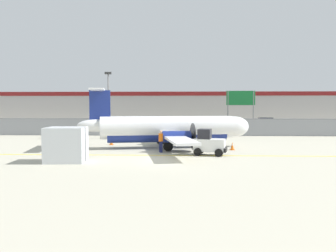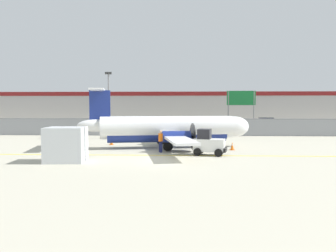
{
  "view_description": "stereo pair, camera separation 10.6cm",
  "coord_description": "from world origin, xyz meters",
  "px_view_note": "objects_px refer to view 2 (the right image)",
  "views": [
    {
      "loc": [
        0.88,
        -21.35,
        3.5
      ],
      "look_at": [
        -0.21,
        7.41,
        1.8
      ],
      "focal_mm": 35.0,
      "sensor_mm": 36.0,
      "label": 1
    },
    {
      "loc": [
        0.98,
        -21.34,
        3.5
      ],
      "look_at": [
        -0.21,
        7.41,
        1.8
      ],
      "focal_mm": 35.0,
      "sensor_mm": 36.0,
      "label": 2
    }
  ],
  "objects_px": {
    "parked_car_5": "(212,125)",
    "parked_car_7": "(265,122)",
    "parked_car_1": "(111,123)",
    "traffic_cone_far_left": "(202,141)",
    "parked_car_0": "(79,124)",
    "ground_crew_worker": "(161,140)",
    "cargo_container": "(66,145)",
    "baggage_tug": "(208,143)",
    "traffic_cone_near_left": "(111,141)",
    "highway_sign": "(241,102)",
    "parked_car_4": "(185,122)",
    "apron_light_pole": "(109,99)",
    "parked_car_3": "(158,122)",
    "traffic_cone_near_right": "(232,146)",
    "parked_car_2": "(128,123)",
    "commuter_airplane": "(171,129)",
    "parked_car_6": "(252,125)"
  },
  "relations": [
    {
      "from": "parked_car_0",
      "to": "parked_car_4",
      "type": "distance_m",
      "value": 18.14
    },
    {
      "from": "parked_car_1",
      "to": "parked_car_2",
      "type": "xyz_separation_m",
      "value": [
        2.7,
        1.03,
        0.0
      ]
    },
    {
      "from": "cargo_container",
      "to": "ground_crew_worker",
      "type": "bearing_deg",
      "value": 34.37
    },
    {
      "from": "cargo_container",
      "to": "parked_car_5",
      "type": "distance_m",
      "value": 28.67
    },
    {
      "from": "parked_car_0",
      "to": "parked_car_5",
      "type": "distance_m",
      "value": 19.48
    },
    {
      "from": "traffic_cone_far_left",
      "to": "highway_sign",
      "type": "relative_size",
      "value": 0.12
    },
    {
      "from": "parked_car_1",
      "to": "apron_light_pole",
      "type": "relative_size",
      "value": 0.6
    },
    {
      "from": "traffic_cone_near_left",
      "to": "parked_car_7",
      "type": "distance_m",
      "value": 32.83
    },
    {
      "from": "highway_sign",
      "to": "ground_crew_worker",
      "type": "bearing_deg",
      "value": -118.45
    },
    {
      "from": "commuter_airplane",
      "to": "parked_car_5",
      "type": "bearing_deg",
      "value": 63.52
    },
    {
      "from": "parked_car_6",
      "to": "highway_sign",
      "type": "bearing_deg",
      "value": 66.94
    },
    {
      "from": "cargo_container",
      "to": "traffic_cone_near_right",
      "type": "bearing_deg",
      "value": 24.39
    },
    {
      "from": "ground_crew_worker",
      "to": "parked_car_4",
      "type": "distance_m",
      "value": 31.98
    },
    {
      "from": "cargo_container",
      "to": "parked_car_3",
      "type": "height_order",
      "value": "cargo_container"
    },
    {
      "from": "parked_car_0",
      "to": "cargo_container",
      "type": "bearing_deg",
      "value": 98.29
    },
    {
      "from": "parked_car_7",
      "to": "parked_car_4",
      "type": "bearing_deg",
      "value": -6.22
    },
    {
      "from": "parked_car_3",
      "to": "apron_light_pole",
      "type": "relative_size",
      "value": 0.58
    },
    {
      "from": "cargo_container",
      "to": "parked_car_7",
      "type": "height_order",
      "value": "cargo_container"
    },
    {
      "from": "traffic_cone_near_left",
      "to": "parked_car_3",
      "type": "distance_m",
      "value": 26.9
    },
    {
      "from": "cargo_container",
      "to": "traffic_cone_near_left",
      "type": "xyz_separation_m",
      "value": [
        0.93,
        9.23,
        -0.79
      ]
    },
    {
      "from": "cargo_container",
      "to": "traffic_cone_far_left",
      "type": "distance_m",
      "value": 13.93
    },
    {
      "from": "parked_car_1",
      "to": "parked_car_2",
      "type": "relative_size",
      "value": 0.99
    },
    {
      "from": "commuter_airplane",
      "to": "cargo_container",
      "type": "relative_size",
      "value": 6.34
    },
    {
      "from": "parked_car_5",
      "to": "parked_car_7",
      "type": "distance_m",
      "value": 13.05
    },
    {
      "from": "cargo_container",
      "to": "parked_car_2",
      "type": "height_order",
      "value": "cargo_container"
    },
    {
      "from": "parked_car_1",
      "to": "parked_car_7",
      "type": "distance_m",
      "value": 25.6
    },
    {
      "from": "apron_light_pole",
      "to": "traffic_cone_far_left",
      "type": "bearing_deg",
      "value": -26.06
    },
    {
      "from": "baggage_tug",
      "to": "apron_light_pole",
      "type": "bearing_deg",
      "value": 143.52
    },
    {
      "from": "traffic_cone_far_left",
      "to": "parked_car_0",
      "type": "distance_m",
      "value": 24.11
    },
    {
      "from": "traffic_cone_near_right",
      "to": "highway_sign",
      "type": "relative_size",
      "value": 0.12
    },
    {
      "from": "parked_car_4",
      "to": "highway_sign",
      "type": "height_order",
      "value": "highway_sign"
    },
    {
      "from": "traffic_cone_near_right",
      "to": "parked_car_2",
      "type": "distance_m",
      "value": 28.95
    },
    {
      "from": "parked_car_2",
      "to": "parked_car_7",
      "type": "xyz_separation_m",
      "value": [
        22.61,
        2.77,
        0.0
      ]
    },
    {
      "from": "apron_light_pole",
      "to": "parked_car_0",
      "type": "bearing_deg",
      "value": 120.48
    },
    {
      "from": "parked_car_1",
      "to": "parked_car_5",
      "type": "height_order",
      "value": "same"
    },
    {
      "from": "commuter_airplane",
      "to": "cargo_container",
      "type": "xyz_separation_m",
      "value": [
        -6.42,
        -7.42,
        -0.5
      ]
    },
    {
      "from": "parked_car_3",
      "to": "highway_sign",
      "type": "distance_m",
      "value": 19.0
    },
    {
      "from": "traffic_cone_near_right",
      "to": "apron_light_pole",
      "type": "bearing_deg",
      "value": 143.07
    },
    {
      "from": "baggage_tug",
      "to": "traffic_cone_near_left",
      "type": "relative_size",
      "value": 3.95
    },
    {
      "from": "ground_crew_worker",
      "to": "parked_car_2",
      "type": "xyz_separation_m",
      "value": [
        -6.98,
        27.63,
        -0.06
      ]
    },
    {
      "from": "parked_car_1",
      "to": "parked_car_2",
      "type": "bearing_deg",
      "value": 16.19
    },
    {
      "from": "baggage_tug",
      "to": "traffic_cone_near_right",
      "type": "distance_m",
      "value": 3.63
    },
    {
      "from": "traffic_cone_near_left",
      "to": "parked_car_5",
      "type": "distance_m",
      "value": 20.08
    },
    {
      "from": "parked_car_0",
      "to": "parked_car_1",
      "type": "xyz_separation_m",
      "value": [
        3.85,
        3.75,
        0.0
      ]
    },
    {
      "from": "baggage_tug",
      "to": "highway_sign",
      "type": "bearing_deg",
      "value": 86.71
    },
    {
      "from": "traffic_cone_far_left",
      "to": "highway_sign",
      "type": "xyz_separation_m",
      "value": [
        5.56,
        10.98,
        3.83
      ]
    },
    {
      "from": "ground_crew_worker",
      "to": "parked_car_7",
      "type": "height_order",
      "value": "same"
    },
    {
      "from": "commuter_airplane",
      "to": "parked_car_5",
      "type": "relative_size",
      "value": 3.66
    },
    {
      "from": "traffic_cone_near_left",
      "to": "parked_car_3",
      "type": "xyz_separation_m",
      "value": [
        2.34,
        26.8,
        0.58
      ]
    },
    {
      "from": "ground_crew_worker",
      "to": "cargo_container",
      "type": "xyz_separation_m",
      "value": [
        -5.75,
        -4.51,
        0.15
      ]
    }
  ]
}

